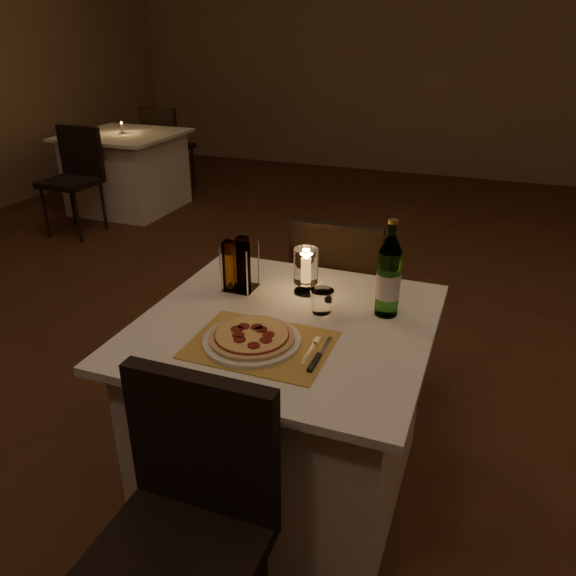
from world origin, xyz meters
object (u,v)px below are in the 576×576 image
(plate, at_px, (252,341))
(hurricane_candle, at_px, (306,267))
(pizza, at_px, (252,336))
(water_bottle, at_px, (389,278))
(chair_far, at_px, (340,289))
(tumbler, at_px, (322,301))
(neighbor_table_left, at_px, (127,171))
(main_table, at_px, (286,406))
(chair_near, at_px, (187,512))

(plate, distance_m, hurricane_candle, 0.44)
(pizza, relative_size, water_bottle, 0.79)
(chair_far, height_order, plate, chair_far)
(tumbler, distance_m, water_bottle, 0.25)
(chair_far, height_order, hurricane_candle, hurricane_candle)
(chair_far, relative_size, water_bottle, 2.54)
(tumbler, distance_m, hurricane_candle, 0.18)
(pizza, bearing_deg, hurricane_candle, 84.80)
(water_bottle, relative_size, neighbor_table_left, 0.35)
(hurricane_candle, bearing_deg, main_table, -87.34)
(main_table, bearing_deg, tumbler, 48.99)
(main_table, xyz_separation_m, hurricane_candle, (-0.01, 0.24, 0.47))
(water_bottle, height_order, hurricane_candle, water_bottle)
(chair_far, bearing_deg, pizza, -93.20)
(plate, relative_size, pizza, 1.14)
(chair_near, bearing_deg, water_bottle, 70.57)
(water_bottle, bearing_deg, tumbler, -162.55)
(chair_far, bearing_deg, tumbler, -81.06)
(plate, relative_size, tumbler, 3.66)
(hurricane_candle, height_order, neighbor_table_left, hurricane_candle)
(plate, height_order, neighbor_table_left, plate)
(chair_near, height_order, water_bottle, water_bottle)
(main_table, relative_size, tumbler, 11.45)
(chair_near, xyz_separation_m, tumbler, (0.10, 0.82, 0.23))
(plate, bearing_deg, hurricane_candle, 84.79)
(hurricane_candle, bearing_deg, neighbor_table_left, 135.78)
(plate, height_order, pizza, pizza)
(pizza, height_order, neighbor_table_left, pizza)
(chair_near, bearing_deg, chair_far, 90.00)
(main_table, bearing_deg, pizza, -105.49)
(chair_near, relative_size, neighbor_table_left, 0.90)
(chair_near, height_order, plate, chair_near)
(pizza, xyz_separation_m, water_bottle, (0.36, 0.36, 0.12))
(hurricane_candle, bearing_deg, plate, -95.21)
(pizza, relative_size, neighbor_table_left, 0.28)
(water_bottle, bearing_deg, chair_near, -109.43)
(main_table, bearing_deg, water_bottle, 29.55)
(main_table, xyz_separation_m, neighbor_table_left, (-2.78, 2.94, 0.00))
(chair_far, relative_size, neighbor_table_left, 0.90)
(chair_far, bearing_deg, chair_near, -90.00)
(tumbler, bearing_deg, chair_far, 98.94)
(chair_far, relative_size, hurricane_candle, 4.98)
(tumbler, height_order, neighbor_table_left, tumbler)
(chair_near, xyz_separation_m, hurricane_candle, (-0.01, 0.96, 0.30))
(tumbler, relative_size, water_bottle, 0.25)
(hurricane_candle, xyz_separation_m, neighbor_table_left, (-2.77, 2.70, -0.47))
(chair_near, distance_m, tumbler, 0.86)
(chair_near, relative_size, hurricane_candle, 4.98)
(chair_far, xyz_separation_m, plate, (-0.05, -0.89, 0.20))
(chair_near, distance_m, water_bottle, 1.00)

